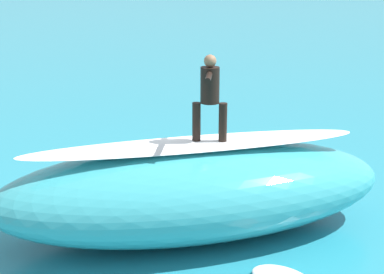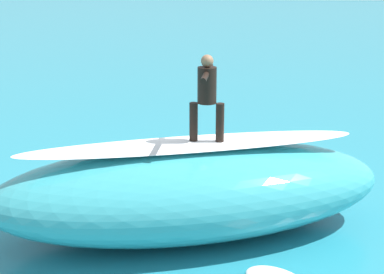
% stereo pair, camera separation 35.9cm
% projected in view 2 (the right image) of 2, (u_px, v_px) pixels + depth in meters
% --- Properties ---
extents(ground_plane, '(120.00, 120.00, 0.00)m').
position_uv_depth(ground_plane, '(179.00, 191.00, 13.41)').
color(ground_plane, teal).
extents(wave_crest, '(7.89, 4.82, 1.71)m').
position_uv_depth(wave_crest, '(190.00, 190.00, 11.15)').
color(wave_crest, teal).
rests_on(wave_crest, ground_plane).
extents(wave_foam_lip, '(6.30, 2.71, 0.08)m').
position_uv_depth(wave_foam_lip, '(190.00, 144.00, 10.89)').
color(wave_foam_lip, white).
rests_on(wave_foam_lip, wave_crest).
extents(surfboard_riding, '(2.06, 0.61, 0.07)m').
position_uv_depth(surfboard_riding, '(207.00, 143.00, 10.96)').
color(surfboard_riding, '#EAE5C6').
rests_on(surfboard_riding, wave_crest).
extents(surfer_riding, '(0.63, 1.50, 1.58)m').
position_uv_depth(surfer_riding, '(207.00, 92.00, 10.68)').
color(surfer_riding, black).
rests_on(surfer_riding, surfboard_riding).
extents(surfboard_paddling, '(1.34, 2.14, 0.10)m').
position_uv_depth(surfboard_paddling, '(181.00, 166.00, 14.86)').
color(surfboard_paddling, '#EAE5C6').
rests_on(surfboard_paddling, ground_plane).
extents(surfer_paddling, '(0.95, 1.72, 0.32)m').
position_uv_depth(surfer_paddling, '(179.00, 157.00, 14.93)').
color(surfer_paddling, black).
rests_on(surfer_paddling, surfboard_paddling).
extents(foam_patch_near, '(0.72, 0.81, 0.10)m').
position_uv_depth(foam_patch_near, '(41.00, 227.00, 11.52)').
color(foam_patch_near, white).
rests_on(foam_patch_near, ground_plane).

